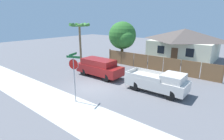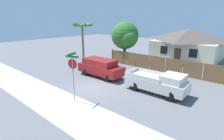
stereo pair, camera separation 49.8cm
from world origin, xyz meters
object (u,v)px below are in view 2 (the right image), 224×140
Objects in this scene: house at (188,43)px; orange_pickup at (158,83)px; red_suv at (100,67)px; stop_sign at (73,69)px; palm_tree at (82,29)px; oak_tree at (126,36)px.

house reaches higher than orange_pickup.
house is 14.97m from orange_pickup.
red_suv is 1.41× the size of stop_sign.
stop_sign reaches higher than orange_pickup.
palm_tree is at bearing 153.29° from red_suv.
red_suv is 1.02× the size of orange_pickup.
orange_pickup is (12.77, -3.07, -3.65)m from palm_tree.
palm_tree is 12.39m from stop_sign.
oak_tree is at bearing -127.07° from house.
oak_tree reaches higher than stop_sign.
house is at bearing 99.75° from orange_pickup.
palm_tree is at bearing -137.46° from oak_tree.
house is 15.19m from red_suv.
palm_tree reaches higher than red_suv.
orange_pickup is (6.48, 0.00, -0.13)m from red_suv.
stop_sign is at bearing -69.44° from oak_tree.
orange_pickup is at bearing -13.51° from palm_tree.
orange_pickup is (8.50, -6.98, -2.64)m from oak_tree.
oak_tree is 5.88m from palm_tree.
red_suv is (2.02, -6.98, -2.51)m from oak_tree.
oak_tree is at bearing 91.58° from stop_sign.
red_suv is at bearing -104.45° from house.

